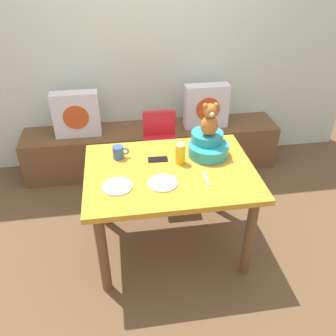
# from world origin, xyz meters

# --- Properties ---
(ground_plane) EXTENTS (8.00, 8.00, 0.00)m
(ground_plane) POSITION_xyz_m (0.00, 0.00, 0.00)
(ground_plane) COLOR brown
(back_wall) EXTENTS (4.40, 0.10, 2.60)m
(back_wall) POSITION_xyz_m (0.00, 1.46, 1.30)
(back_wall) COLOR silver
(back_wall) RESTS_ON ground_plane
(window_bench) EXTENTS (2.60, 0.44, 0.46)m
(window_bench) POSITION_xyz_m (0.00, 1.19, 0.23)
(window_bench) COLOR brown
(window_bench) RESTS_ON ground_plane
(pillow_floral_left) EXTENTS (0.44, 0.15, 0.44)m
(pillow_floral_left) POSITION_xyz_m (-0.73, 1.17, 0.68)
(pillow_floral_left) COLOR silver
(pillow_floral_left) RESTS_ON window_bench
(pillow_floral_right) EXTENTS (0.44, 0.15, 0.44)m
(pillow_floral_right) POSITION_xyz_m (0.55, 1.17, 0.68)
(pillow_floral_right) COLOR silver
(pillow_floral_right) RESTS_ON window_bench
(dining_table) EXTENTS (1.19, 0.88, 0.74)m
(dining_table) POSITION_xyz_m (0.00, 0.00, 0.63)
(dining_table) COLOR orange
(dining_table) RESTS_ON ground_plane
(highchair) EXTENTS (0.34, 0.45, 0.79)m
(highchair) POSITION_xyz_m (0.03, 0.75, 0.52)
(highchair) COLOR red
(highchair) RESTS_ON ground_plane
(infant_seat_teal) EXTENTS (0.30, 0.33, 0.16)m
(infant_seat_teal) POSITION_xyz_m (0.31, 0.18, 0.81)
(infant_seat_teal) COLOR teal
(infant_seat_teal) RESTS_ON dining_table
(teddy_bear) EXTENTS (0.13, 0.12, 0.25)m
(teddy_bear) POSITION_xyz_m (0.31, 0.17, 1.02)
(teddy_bear) COLOR #AB602A
(teddy_bear) RESTS_ON infant_seat_teal
(ketchup_bottle) EXTENTS (0.07, 0.07, 0.18)m
(ketchup_bottle) POSITION_xyz_m (0.09, 0.08, 0.83)
(ketchup_bottle) COLOR gold
(ketchup_bottle) RESTS_ON dining_table
(coffee_mug) EXTENTS (0.12, 0.08, 0.09)m
(coffee_mug) POSITION_xyz_m (-0.35, 0.22, 0.79)
(coffee_mug) COLOR #335999
(coffee_mug) RESTS_ON dining_table
(dinner_plate_near) EXTENTS (0.20, 0.20, 0.01)m
(dinner_plate_near) POSITION_xyz_m (-0.07, -0.16, 0.75)
(dinner_plate_near) COLOR white
(dinner_plate_near) RESTS_ON dining_table
(dinner_plate_far) EXTENTS (0.20, 0.20, 0.01)m
(dinner_plate_far) POSITION_xyz_m (-0.37, -0.15, 0.75)
(dinner_plate_far) COLOR white
(dinner_plate_far) RESTS_ON dining_table
(cell_phone) EXTENTS (0.15, 0.08, 0.01)m
(cell_phone) POSITION_xyz_m (-0.07, 0.14, 0.74)
(cell_phone) COLOR black
(cell_phone) RESTS_ON dining_table
(table_fork) EXTENTS (0.02, 0.17, 0.01)m
(table_fork) POSITION_xyz_m (0.23, -0.14, 0.74)
(table_fork) COLOR silver
(table_fork) RESTS_ON dining_table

